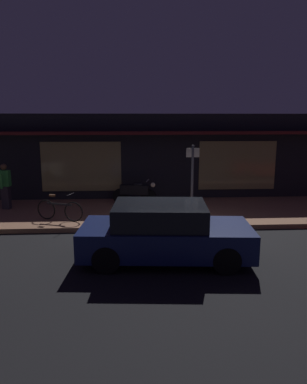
{
  "coord_description": "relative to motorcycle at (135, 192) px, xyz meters",
  "views": [
    {
      "loc": [
        -1.14,
        -9.7,
        3.45
      ],
      "look_at": [
        -0.43,
        2.4,
        0.95
      ],
      "focal_mm": 33.9,
      "sensor_mm": 36.0,
      "label": 1
    }
  ],
  "objects": [
    {
      "name": "storefront_building",
      "position": [
        1.04,
        2.42,
        1.16
      ],
      "size": [
        18.0,
        3.3,
        3.6
      ],
      "color": "black",
      "rests_on": "ground_plane"
    },
    {
      "name": "person_photographer",
      "position": [
        -4.73,
        -0.43,
        0.38
      ],
      "size": [
        0.41,
        0.62,
        1.67
      ],
      "color": "#28232D",
      "rests_on": "sidewalk_slab"
    },
    {
      "name": "ground_plane",
      "position": [
        1.04,
        -3.97,
        -0.65
      ],
      "size": [
        60.0,
        60.0,
        0.0
      ],
      "primitive_type": "plane",
      "color": "black"
    },
    {
      "name": "motorcycle",
      "position": [
        0.0,
        0.0,
        0.0
      ],
      "size": [
        1.69,
        0.61,
        0.97
      ],
      "color": "black",
      "rests_on": "sidewalk_slab"
    },
    {
      "name": "bicycle_parked",
      "position": [
        -2.48,
        -2.11,
        -0.14
      ],
      "size": [
        1.57,
        0.65,
        0.91
      ],
      "color": "black",
      "rests_on": "sidewalk_slab"
    },
    {
      "name": "sidewalk_slab",
      "position": [
        1.04,
        -0.97,
        -0.57
      ],
      "size": [
        18.0,
        4.0,
        0.15
      ],
      "primitive_type": "cube",
      "color": "#8C6047",
      "rests_on": "ground_plane"
    },
    {
      "name": "parked_car_far",
      "position": [
        0.65,
        -5.28,
        0.06
      ],
      "size": [
        4.22,
        2.07,
        1.42
      ],
      "color": "black",
      "rests_on": "ground_plane"
    },
    {
      "name": "sign_post",
      "position": [
        1.92,
        -1.69,
        0.86
      ],
      "size": [
        0.44,
        0.09,
        2.4
      ],
      "color": "#47474C",
      "rests_on": "sidewalk_slab"
    }
  ]
}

